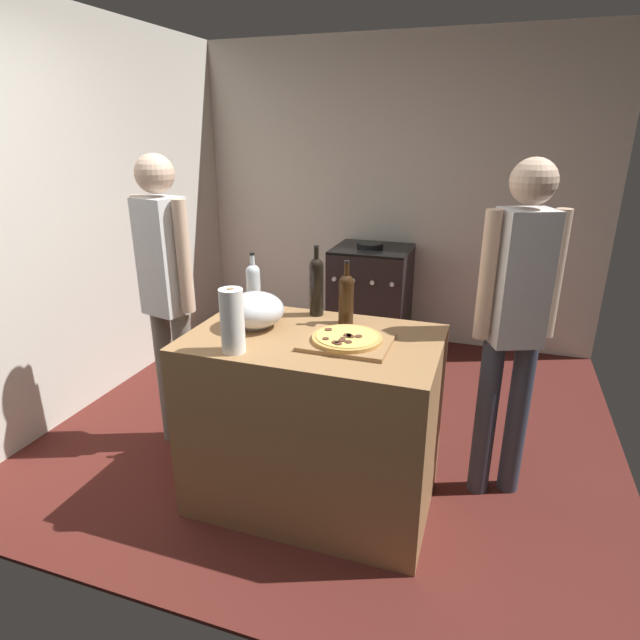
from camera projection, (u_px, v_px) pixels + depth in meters
ground_plane at (325, 407)px, 3.72m from camera, size 3.82×3.60×0.02m
kitchen_wall_rear at (380, 195)px, 4.64m from camera, size 3.82×0.10×2.60m
kitchen_wall_left at (108, 211)px, 3.77m from camera, size 0.10×3.60×2.60m
counter at (314, 421)px, 2.65m from camera, size 1.21×0.75×0.92m
cutting_board at (347, 342)px, 2.40m from camera, size 0.40×0.32×0.02m
pizza at (347, 338)px, 2.40m from camera, size 0.32×0.32×0.03m
mixing_bowl at (255, 310)px, 2.59m from camera, size 0.29×0.29×0.18m
paper_towel_roll at (232, 321)px, 2.28m from camera, size 0.11×0.11×0.29m
wine_bottle_green at (253, 285)px, 2.82m from camera, size 0.08×0.08×0.32m
wine_bottle_clear at (316, 284)px, 2.73m from camera, size 0.07×0.07×0.37m
wine_bottle_amber at (346, 297)px, 2.61m from camera, size 0.08×0.08×0.33m
stove at (371, 299)px, 4.57m from camera, size 0.64×0.61×0.95m
person_in_stripes at (166, 287)px, 2.95m from camera, size 0.39×0.25×1.74m
person_in_red at (516, 313)px, 2.52m from camera, size 0.38×0.27×1.75m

